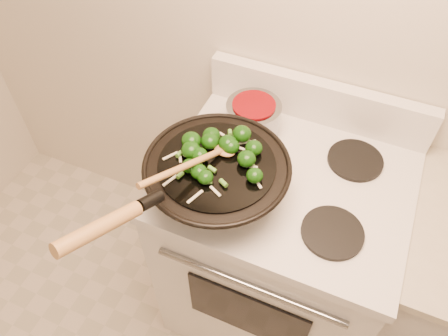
% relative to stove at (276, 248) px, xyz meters
% --- Properties ---
extents(stove, '(0.78, 0.67, 1.08)m').
position_rel_stove_xyz_m(stove, '(0.00, 0.00, 0.00)').
color(stove, white).
rests_on(stove, ground).
extents(wok, '(0.43, 0.69, 0.29)m').
position_rel_stove_xyz_m(wok, '(-0.18, -0.16, 0.54)').
color(wok, black).
rests_on(wok, stove).
extents(stirfry, '(0.30, 0.30, 0.05)m').
position_rel_stove_xyz_m(stirfry, '(-0.19, -0.12, 0.61)').
color(stirfry, '#103A09').
rests_on(stirfry, wok).
extents(wooden_spoon, '(0.17, 0.32, 0.11)m').
position_rel_stove_xyz_m(wooden_spoon, '(-0.21, -0.18, 0.63)').
color(wooden_spoon, '#AF7B45').
rests_on(wooden_spoon, wok).
extents(saucepan, '(0.19, 0.30, 0.11)m').
position_rel_stove_xyz_m(saucepan, '(-0.18, 0.15, 0.52)').
color(saucepan, gray).
rests_on(saucepan, stove).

